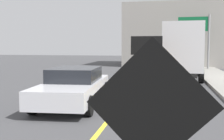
# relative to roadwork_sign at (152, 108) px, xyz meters

# --- Properties ---
(lane_center_stripe) EXTENTS (0.14, 36.00, 0.01)m
(lane_center_stripe) POSITION_rel_roadwork_sign_xyz_m (-1.53, 3.32, -1.47)
(lane_center_stripe) COLOR yellow
(lane_center_stripe) RESTS_ON ground
(roadwork_sign) EXTENTS (1.63, 0.09, 2.33)m
(roadwork_sign) POSITION_rel_roadwork_sign_xyz_m (0.00, 0.00, 0.00)
(roadwork_sign) COLOR #593819
(roadwork_sign) RESTS_ON ground
(arrow_board_trailer) EXTENTS (1.60, 1.84, 2.70)m
(arrow_board_trailer) POSITION_rel_roadwork_sign_xyz_m (-0.89, 11.01, -0.99)
(arrow_board_trailer) COLOR orange
(arrow_board_trailer) RESTS_ON ground
(box_truck) EXTENTS (2.77, 7.92, 3.56)m
(box_truck) POSITION_rel_roadwork_sign_xyz_m (1.17, 15.96, 0.43)
(box_truck) COLOR black
(box_truck) RESTS_ON ground
(pickup_car) EXTENTS (2.35, 5.15, 1.38)m
(pickup_car) POSITION_rel_roadwork_sign_xyz_m (-3.28, 6.67, -0.77)
(pickup_car) COLOR silver
(pickup_car) RESTS_ON ground
(highway_guide_sign) EXTENTS (2.79, 0.27, 5.00)m
(highway_guide_sign) POSITION_rel_roadwork_sign_xyz_m (2.96, 23.06, 1.95)
(highway_guide_sign) COLOR gray
(highway_guide_sign) RESTS_ON ground
(far_building_block) EXTENTS (17.84, 8.32, 6.61)m
(far_building_block) POSITION_rel_roadwork_sign_xyz_m (4.43, 29.26, 1.83)
(far_building_block) COLOR gray
(far_building_block) RESTS_ON ground
(traffic_cone_mid_lane) EXTENTS (0.36, 0.36, 0.71)m
(traffic_cone_mid_lane) POSITION_rel_roadwork_sign_xyz_m (-0.64, 5.09, -1.12)
(traffic_cone_mid_lane) COLOR black
(traffic_cone_mid_lane) RESTS_ON ground
(traffic_cone_far_lane) EXTENTS (0.36, 0.36, 0.70)m
(traffic_cone_far_lane) POSITION_rel_roadwork_sign_xyz_m (-0.64, 8.17, -1.13)
(traffic_cone_far_lane) COLOR black
(traffic_cone_far_lane) RESTS_ON ground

